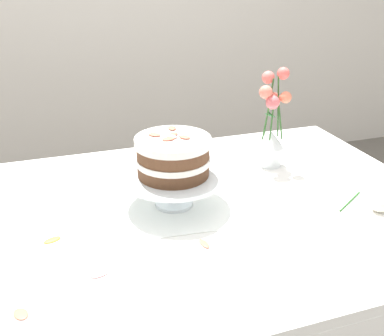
{
  "coord_description": "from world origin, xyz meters",
  "views": [
    {
      "loc": [
        -0.37,
        -1.02,
        1.36
      ],
      "look_at": [
        -0.03,
        0.01,
        0.86
      ],
      "focal_mm": 40.35,
      "sensor_mm": 36.0,
      "label": 1
    }
  ],
  "objects_px": {
    "dining_table": "(206,235)",
    "fallen_rose": "(379,204)",
    "layer_cake": "(173,156)",
    "flower_vase": "(272,128)",
    "cake_stand": "(174,179)"
  },
  "relations": [
    {
      "from": "dining_table",
      "to": "fallen_rose",
      "type": "height_order",
      "value": "fallen_rose"
    },
    {
      "from": "dining_table",
      "to": "flower_vase",
      "type": "bearing_deg",
      "value": 34.79
    },
    {
      "from": "layer_cake",
      "to": "fallen_rose",
      "type": "height_order",
      "value": "layer_cake"
    },
    {
      "from": "fallen_rose",
      "to": "layer_cake",
      "type": "bearing_deg",
      "value": 158.33
    },
    {
      "from": "fallen_rose",
      "to": "dining_table",
      "type": "bearing_deg",
      "value": 160.18
    },
    {
      "from": "flower_vase",
      "to": "fallen_rose",
      "type": "xyz_separation_m",
      "value": [
        0.15,
        -0.38,
        -0.11
      ]
    },
    {
      "from": "dining_table",
      "to": "layer_cake",
      "type": "relative_size",
      "value": 6.67
    },
    {
      "from": "cake_stand",
      "to": "layer_cake",
      "type": "distance_m",
      "value": 0.07
    },
    {
      "from": "layer_cake",
      "to": "cake_stand",
      "type": "bearing_deg",
      "value": -89.4
    },
    {
      "from": "dining_table",
      "to": "fallen_rose",
      "type": "distance_m",
      "value": 0.5
    },
    {
      "from": "cake_stand",
      "to": "flower_vase",
      "type": "bearing_deg",
      "value": 23.1
    },
    {
      "from": "cake_stand",
      "to": "flower_vase",
      "type": "height_order",
      "value": "flower_vase"
    },
    {
      "from": "layer_cake",
      "to": "flower_vase",
      "type": "bearing_deg",
      "value": 23.09
    },
    {
      "from": "dining_table",
      "to": "layer_cake",
      "type": "height_order",
      "value": "layer_cake"
    },
    {
      "from": "layer_cake",
      "to": "flower_vase",
      "type": "relative_size",
      "value": 0.62
    }
  ]
}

